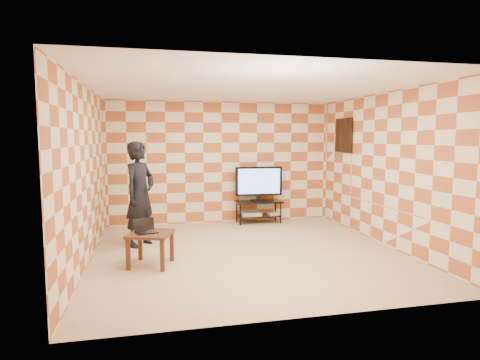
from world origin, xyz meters
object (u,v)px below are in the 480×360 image
tv_stand (259,207)px  tv (259,182)px  person (140,194)px  side_table (151,238)px

tv_stand → tv: size_ratio=0.99×
tv_stand → person: (-2.52, -1.36, 0.55)m
tv_stand → side_table: size_ratio=1.37×
tv → person: size_ratio=0.57×
tv → side_table: (-2.35, -2.55, -0.51)m
tv_stand → person: size_ratio=0.57×
tv_stand → person: bearing=-151.7°
person → tv: bearing=-23.7°
tv → side_table: size_ratio=1.38×
tv_stand → tv: (0.00, -0.00, 0.56)m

